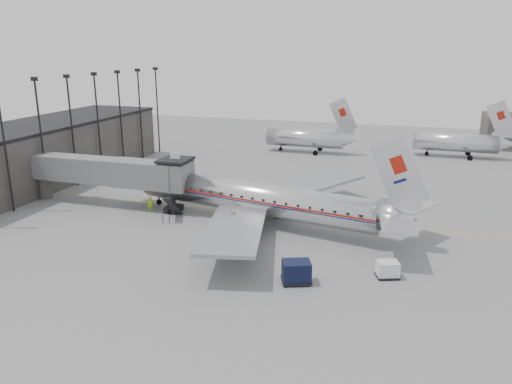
% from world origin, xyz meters
% --- Properties ---
extents(ground, '(160.00, 160.00, 0.00)m').
position_xyz_m(ground, '(0.00, 0.00, 0.00)').
color(ground, slate).
rests_on(ground, ground).
extents(terminal, '(12.00, 46.00, 8.00)m').
position_xyz_m(terminal, '(-34.00, 10.00, 4.00)').
color(terminal, '#3C3936').
rests_on(terminal, ground).
extents(apron_line, '(60.00, 0.15, 0.01)m').
position_xyz_m(apron_line, '(3.00, 6.00, 0.01)').
color(apron_line, gold).
rests_on(apron_line, ground).
extents(jet_bridge, '(21.00, 6.20, 7.10)m').
position_xyz_m(jet_bridge, '(-16.66, 3.67, 4.18)').
color(jet_bridge, '#5B5E60').
rests_on(jet_bridge, ground).
extents(floodlight_masts, '(0.90, 42.25, 15.25)m').
position_xyz_m(floodlight_masts, '(-27.50, 13.00, 8.36)').
color(floodlight_masts, black).
rests_on(floodlight_masts, ground).
extents(distant_aircraft_near, '(16.39, 3.20, 10.26)m').
position_xyz_m(distant_aircraft_near, '(-1.79, 42.00, 2.73)').
color(distant_aircraft_near, silver).
rests_on(distant_aircraft_near, ground).
extents(distant_aircraft_mid, '(16.39, 3.20, 10.26)m').
position_xyz_m(distant_aircraft_mid, '(24.21, 46.00, 2.73)').
color(distant_aircraft_mid, silver).
rests_on(distant_aircraft_mid, ground).
extents(airliner, '(35.19, 32.31, 11.23)m').
position_xyz_m(airliner, '(1.41, 2.86, 2.82)').
color(airliner, silver).
rests_on(airliner, ground).
extents(service_van, '(5.41, 3.66, 2.38)m').
position_xyz_m(service_van, '(0.40, -1.98, 1.25)').
color(service_van, silver).
rests_on(service_van, ground).
extents(baggage_cart_navy, '(2.92, 2.59, 1.89)m').
position_xyz_m(baggage_cart_navy, '(8.79, -10.00, 1.01)').
color(baggage_cart_navy, black).
rests_on(baggage_cart_navy, ground).
extents(baggage_cart_white, '(2.23, 1.97, 1.45)m').
position_xyz_m(baggage_cart_white, '(15.90, -6.69, 0.77)').
color(baggage_cart_white, silver).
rests_on(baggage_cart_white, ground).
extents(ramp_worker, '(0.77, 0.70, 1.78)m').
position_xyz_m(ramp_worker, '(-12.00, 3.00, 0.89)').
color(ramp_worker, '#A0D418').
rests_on(ramp_worker, ground).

